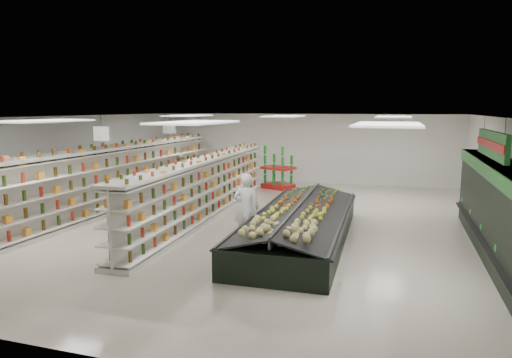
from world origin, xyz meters
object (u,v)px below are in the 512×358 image
(produce_island, at_px, (300,224))
(soda_endcap, at_px, (278,170))
(gondola_center, at_px, (206,190))
(gondola_left, at_px, (117,180))
(shopper_background, at_px, (182,175))
(shopper_main, at_px, (246,208))

(produce_island, distance_m, soda_endcap, 7.93)
(gondola_center, relative_size, produce_island, 1.59)
(gondola_left, relative_size, produce_island, 1.84)
(gondola_center, height_order, shopper_background, gondola_center)
(shopper_main, bearing_deg, produce_island, -172.40)
(shopper_main, height_order, shopper_background, shopper_main)
(produce_island, distance_m, shopper_main, 1.49)
(produce_island, relative_size, shopper_main, 3.77)
(gondola_center, height_order, shopper_main, gondola_center)
(gondola_left, xyz_separation_m, gondola_center, (3.37, -0.08, -0.14))
(soda_endcap, bearing_deg, gondola_center, -99.14)
(gondola_center, bearing_deg, gondola_left, 176.50)
(soda_endcap, bearing_deg, gondola_left, -127.36)
(gondola_center, distance_m, shopper_background, 3.80)
(soda_endcap, xyz_separation_m, shopper_background, (-3.26, -2.71, 0.00))
(gondola_left, bearing_deg, shopper_background, 72.28)
(gondola_center, bearing_deg, shopper_main, -49.65)
(soda_endcap, xyz_separation_m, shopper_main, (1.24, -8.06, 0.09))
(shopper_background, bearing_deg, gondola_left, 162.19)
(produce_island, distance_m, shopper_background, 7.54)
(gondola_center, relative_size, shopper_main, 5.99)
(gondola_left, distance_m, shopper_background, 3.09)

